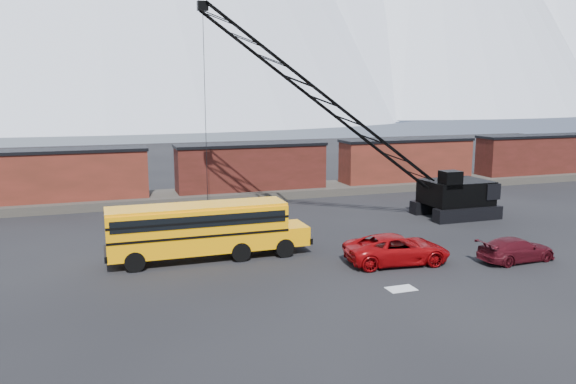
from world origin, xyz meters
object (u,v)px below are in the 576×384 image
object	(u,v)px
crawler_crane	(334,108)
red_pickup	(397,249)
maroon_suv	(516,249)
school_bus	(204,228)

from	to	relation	value
crawler_crane	red_pickup	bearing A→B (deg)	-92.97
maroon_suv	crawler_crane	xyz separation A→B (m)	(-6.05, 12.20, 7.65)
red_pickup	maroon_suv	bearing A→B (deg)	-99.31
maroon_suv	crawler_crane	world-z (taller)	crawler_crane
school_bus	crawler_crane	world-z (taller)	crawler_crane
red_pickup	crawler_crane	bearing A→B (deg)	3.11
school_bus	maroon_suv	size ratio (longest dim) A/B	2.51
school_bus	crawler_crane	distance (m)	13.85
school_bus	maroon_suv	xyz separation A→B (m)	(16.62, -6.08, -1.12)
school_bus	crawler_crane	xyz separation A→B (m)	(10.57, 6.13, 6.53)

